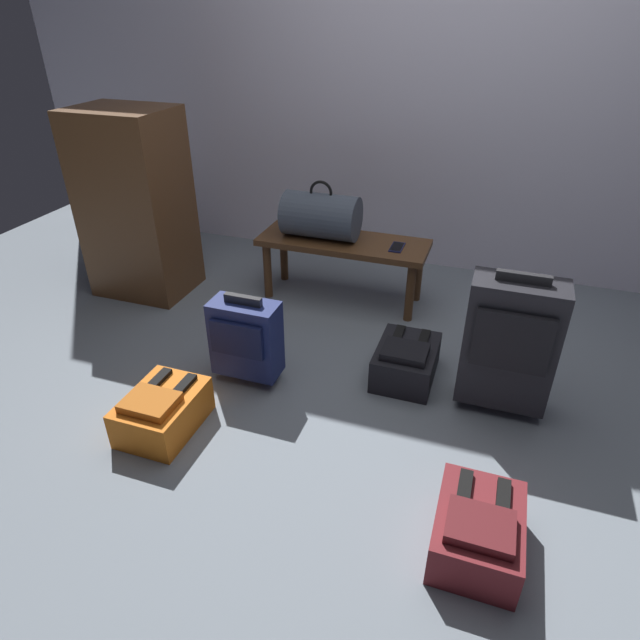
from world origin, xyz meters
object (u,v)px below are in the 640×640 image
Objects in this scene: bench at (343,249)px; backpack_orange at (162,411)px; suitcase_small_navy at (246,338)px; backpack_maroon at (478,530)px; cell_phone at (397,247)px; side_cabinet at (136,205)px; duffel_bag_slate at (321,216)px; suitcase_upright_charcoal at (510,343)px; backpack_dark at (406,361)px.

bench is 1.46m from backpack_orange.
backpack_maroon is at bearing -28.35° from suitcase_small_navy.
side_cabinet is (-1.54, -0.25, 0.16)m from cell_phone.
duffel_bag_slate is 1.11m from side_cabinet.
duffel_bag_slate is 0.48m from cell_phone.
suitcase_upright_charcoal is at bearing 88.13° from backpack_maroon.
backpack_dark is (0.72, 0.27, -0.15)m from suitcase_small_navy.
side_cabinet is at bearing 126.91° from backpack_orange.
suitcase_upright_charcoal is 2.26m from side_cabinet.
duffel_bag_slate reaches higher than backpack_maroon.
suitcase_small_navy reaches higher than backpack_maroon.
bench is at bearing 79.03° from suitcase_small_navy.
bench is 2.63× the size of backpack_dark.
bench is 2.27× the size of duffel_bag_slate.
bench reaches higher than backpack_dark.
cell_phone is 0.31× the size of suitcase_small_navy.
side_cabinet reaches higher than backpack_maroon.
side_cabinet is (-1.22, -0.27, 0.22)m from bench.
duffel_bag_slate is at bearing 80.29° from backpack_orange.
duffel_bag_slate is 0.99m from suitcase_small_navy.
cell_phone is at bearing 131.13° from suitcase_upright_charcoal.
suitcase_upright_charcoal is at bearing -48.87° from cell_phone.
bench is at bearing 12.53° from side_cabinet.
suitcase_small_navy is (-1.16, -0.19, -0.11)m from suitcase_upright_charcoal.
backpack_maroon is at bearing -7.52° from backpack_orange.
duffel_bag_slate is 3.06× the size of cell_phone.
duffel_bag_slate is at bearing 14.09° from side_cabinet.
suitcase_small_navy is 0.78m from backpack_dark.
cell_phone is at bearing 112.04° from backpack_maroon.
suitcase_small_navy reaches higher than cell_phone.
duffel_bag_slate is at bearing 87.30° from suitcase_small_navy.
backpack_dark is 0.97m from backpack_maroon.
backpack_dark is at bearing 115.27° from backpack_maroon.
duffel_bag_slate is 1.05m from backpack_dark.
duffel_bag_slate is 0.65× the size of suitcase_upright_charcoal.
cell_phone reaches higher than backpack_maroon.
backpack_maroon is (0.63, -1.55, -0.30)m from cell_phone.
suitcase_small_navy is 1.21× the size of backpack_dark.
bench is 1.26m from side_cabinet.
duffel_bag_slate is 1.95m from backpack_maroon.
cell_phone is 0.38× the size of backpack_maroon.
backpack_orange is (-0.70, -1.37, -0.30)m from cell_phone.
suitcase_upright_charcoal is (0.65, -0.75, -0.05)m from cell_phone.
bench is at bearing 74.81° from backpack_orange.
bench is at bearing 128.15° from backpack_dark.
backpack_dark is 1.00× the size of backpack_maroon.
cell_phone is 0.13× the size of side_cabinet.
duffel_bag_slate is at bearing 180.00° from bench.
cell_phone is (0.46, -0.02, -0.13)m from duffel_bag_slate.
suitcase_upright_charcoal is at bearing -10.51° from backpack_dark.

